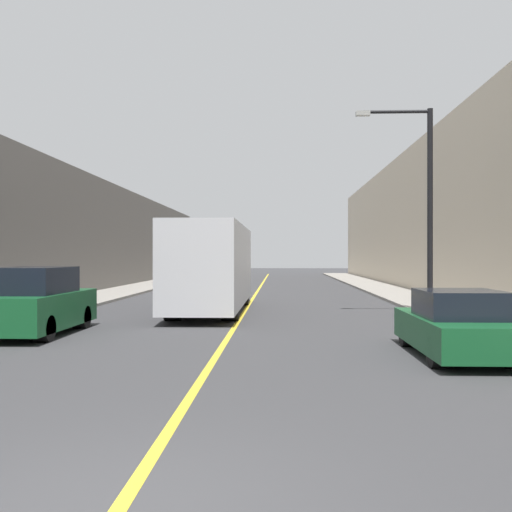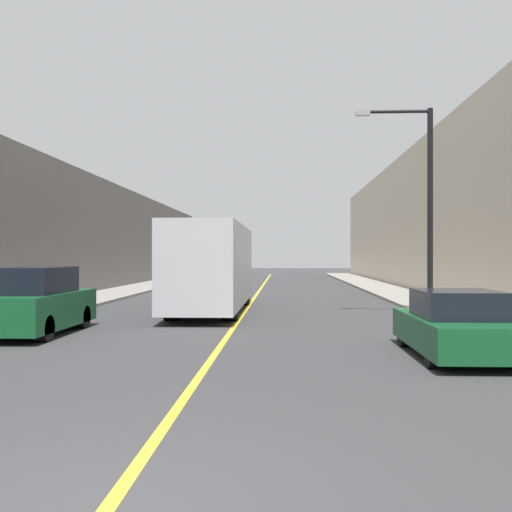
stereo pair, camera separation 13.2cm
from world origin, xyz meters
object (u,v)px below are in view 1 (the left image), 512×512
object	(u,v)px
car_right_near	(458,326)
street_lamp_right	(423,196)
bus	(213,266)
parked_suv_left	(37,303)

from	to	relation	value
car_right_near	street_lamp_right	size ratio (longest dim) A/B	0.61
bus	parked_suv_left	bearing A→B (deg)	-120.57
bus	car_right_near	size ratio (longest dim) A/B	2.32
bus	parked_suv_left	distance (m)	8.05
car_right_near	street_lamp_right	world-z (taller)	street_lamp_right
bus	parked_suv_left	world-z (taller)	bus
parked_suv_left	street_lamp_right	bearing A→B (deg)	24.50
street_lamp_right	car_right_near	bearing A→B (deg)	-98.49
bus	parked_suv_left	xyz separation A→B (m)	(-4.07, -6.89, -0.91)
parked_suv_left	car_right_near	distance (m)	10.96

